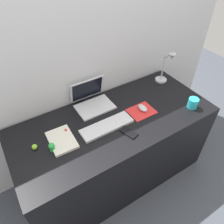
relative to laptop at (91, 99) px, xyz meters
name	(u,v)px	position (x,y,z in m)	size (l,w,h in m)	color
ground_plane	(114,172)	(0.06, -0.26, -0.79)	(6.00, 6.00, 0.00)	#474C56
back_wall	(90,86)	(0.06, 0.14, 0.03)	(2.82, 0.05, 1.65)	silver
desk	(114,149)	(0.06, -0.26, -0.42)	(1.62, 0.71, 0.74)	black
laptop	(91,99)	(0.00, 0.00, 0.00)	(0.30, 0.26, 0.21)	silver
keyboard	(107,126)	(-0.03, -0.30, -0.04)	(0.41, 0.13, 0.02)	silver
mousepad	(141,111)	(0.30, -0.30, -0.05)	(0.21, 0.17, 0.00)	red
mouse	(143,108)	(0.32, -0.29, -0.03)	(0.06, 0.10, 0.03)	silver
cell_phone	(129,133)	(0.07, -0.44, -0.05)	(0.06, 0.13, 0.01)	black
desk_lamp	(166,69)	(0.73, -0.08, 0.10)	(0.11, 0.17, 0.33)	#B7B7BC
notebook_pad	(62,140)	(-0.37, -0.25, -0.04)	(0.17, 0.24, 0.02)	silver
coffee_mug	(193,103)	(0.69, -0.48, -0.01)	(0.08, 0.08, 0.09)	#28B7CC
toy_figurine_lime	(35,147)	(-0.55, -0.22, -0.03)	(0.04, 0.04, 0.04)	#8CDB33
toy_figurine_green	(52,147)	(-0.46, -0.29, -0.02)	(0.04, 0.04, 0.07)	green
toy_figurine_red	(66,130)	(-0.31, -0.19, -0.03)	(0.04, 0.04, 0.04)	red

